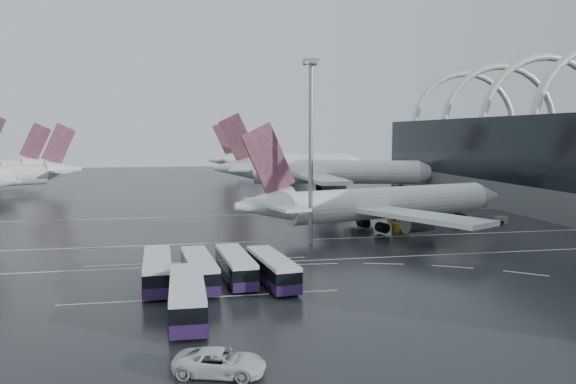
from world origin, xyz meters
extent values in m
plane|color=black|center=(0.00, 0.00, 0.00)|extent=(420.00, 420.00, 0.00)
torus|color=silver|center=(58.00, 47.00, 18.00)|extent=(33.80, 1.80, 33.80)
torus|color=silver|center=(58.00, 66.00, 18.00)|extent=(33.80, 1.80, 33.80)
torus|color=silver|center=(58.00, 85.00, 18.00)|extent=(33.80, 1.80, 33.80)
cube|color=silver|center=(0.00, -2.00, 0.01)|extent=(120.00, 0.25, 0.01)
cube|color=silver|center=(0.00, 12.00, 0.01)|extent=(120.00, 0.25, 0.01)
cube|color=silver|center=(0.00, 40.00, 0.01)|extent=(120.00, 0.25, 0.01)
cube|color=silver|center=(-24.00, -16.00, 0.01)|extent=(28.00, 0.25, 0.01)
cube|color=silver|center=(-24.00, 0.00, 0.01)|extent=(28.00, 0.25, 0.01)
cylinder|color=silver|center=(9.11, 18.29, 4.69)|extent=(38.39, 15.44, 5.33)
cone|color=silver|center=(30.25, 24.19, 4.69)|extent=(6.74, 6.61, 5.33)
cone|color=silver|center=(-13.79, 11.91, 5.60)|extent=(10.28, 7.60, 5.33)
cube|color=#481A6E|center=(-12.91, 12.15, 12.40)|extent=(8.67, 2.91, 11.30)
cube|color=silver|center=(-12.02, 12.40, 5.60)|extent=(8.43, 17.04, 0.46)
cube|color=silver|center=(8.66, 6.24, 4.13)|extent=(16.34, 23.34, 0.74)
cube|color=silver|center=(2.49, 28.37, 4.13)|extent=(7.85, 23.33, 0.74)
cylinder|color=slate|center=(10.45, 10.08, 2.48)|extent=(5.71, 4.37, 3.12)
cylinder|color=slate|center=(6.01, 26.01, 2.48)|extent=(5.71, 4.37, 3.12)
cube|color=black|center=(5.57, 17.31, 1.01)|extent=(12.20, 8.63, 2.02)
cylinder|color=silver|center=(16.14, 77.75, 5.71)|extent=(45.50, 15.78, 6.49)
cone|color=silver|center=(41.50, 72.33, 5.71)|extent=(7.93, 7.75, 6.49)
cone|color=silver|center=(-11.40, 83.63, 6.83)|extent=(12.30, 8.69, 6.49)
cube|color=#481A6E|center=(-10.31, 83.40, 15.11)|extent=(10.69, 2.91, 13.76)
cube|color=silver|center=(-9.21, 83.17, 6.83)|extent=(9.14, 20.76, 0.56)
cube|color=silver|center=(8.84, 65.00, 5.04)|extent=(7.86, 28.00, 0.90)
cube|color=silver|center=(14.69, 92.37, 5.04)|extent=(18.57, 28.75, 0.90)
cylinder|color=slate|center=(12.94, 68.13, 3.02)|extent=(6.82, 5.01, 3.81)
cylinder|color=slate|center=(17.15, 87.84, 3.02)|extent=(6.82, 5.01, 3.81)
cube|color=black|center=(11.76, 78.68, 1.23)|extent=(14.63, 9.81, 2.46)
cylinder|color=silver|center=(16.36, 138.46, 5.54)|extent=(42.35, 7.22, 6.30)
cone|color=silver|center=(40.72, 139.00, 5.54)|extent=(6.65, 6.44, 6.30)
cone|color=silver|center=(-10.18, 137.88, 6.62)|extent=(11.00, 6.54, 6.30)
cube|color=#481A6E|center=(-9.09, 137.90, 14.66)|extent=(10.47, 0.88, 13.35)
cube|color=silver|center=(-8.01, 137.93, 6.62)|extent=(5.31, 19.65, 0.54)
cube|color=silver|center=(12.31, 124.79, 4.89)|extent=(13.63, 28.17, 0.87)
cube|color=silver|center=(11.72, 151.94, 4.89)|extent=(12.53, 28.09, 0.87)
cylinder|color=slate|center=(15.49, 128.66, 2.93)|extent=(6.05, 3.82, 3.69)
cylinder|color=slate|center=(15.06, 148.21, 2.93)|extent=(6.05, 3.82, 3.69)
cube|color=black|center=(12.02, 138.37, 1.19)|extent=(13.18, 7.23, 2.39)
cone|color=silver|center=(-58.76, 97.08, 6.00)|extent=(11.31, 9.23, 5.71)
cube|color=#481A6E|center=(-59.66, 96.68, 13.28)|extent=(8.89, 4.42, 12.09)
cube|color=silver|center=(-60.56, 96.28, 6.00)|extent=(11.28, 17.97, 0.49)
cube|color=black|center=(-72.59, 90.88, 1.08)|extent=(13.35, 10.58, 2.16)
cone|color=silver|center=(-70.44, 120.63, 6.17)|extent=(11.22, 8.12, 5.86)
cube|color=#481A6E|center=(-71.42, 120.39, 13.65)|extent=(9.60, 2.93, 12.43)
cube|color=silver|center=(-72.40, 120.14, 6.17)|extent=(8.79, 18.76, 0.51)
cube|color=#281440|center=(-28.63, -10.69, 0.89)|extent=(3.35, 12.98, 1.09)
cube|color=black|center=(-28.63, -10.69, 2.08)|extent=(3.40, 12.72, 1.29)
cube|color=silver|center=(-28.63, -10.69, 2.95)|extent=(3.35, 12.98, 0.45)
cylinder|color=black|center=(-27.10, -14.76, 0.50)|extent=(0.38, 1.00, 0.99)
cylinder|color=black|center=(-29.86, -14.86, 0.50)|extent=(0.38, 1.00, 0.99)
cylinder|color=black|center=(-27.40, -6.52, 0.50)|extent=(0.38, 1.00, 0.99)
cylinder|color=black|center=(-30.16, -6.62, 0.50)|extent=(0.38, 1.00, 0.99)
cube|color=#281440|center=(-24.21, -11.07, 0.86)|extent=(3.87, 12.67, 1.06)
cube|color=black|center=(-24.21, -11.07, 2.02)|extent=(3.90, 12.43, 1.25)
cube|color=silver|center=(-24.21, -11.07, 2.85)|extent=(3.87, 12.67, 0.43)
cylinder|color=black|center=(-22.53, -14.93, 0.48)|extent=(0.42, 0.99, 0.96)
cylinder|color=black|center=(-25.19, -15.17, 0.48)|extent=(0.42, 0.99, 0.96)
cylinder|color=black|center=(-23.23, -6.98, 0.48)|extent=(0.42, 0.99, 0.96)
cylinder|color=black|center=(-25.89, -7.21, 0.48)|extent=(0.42, 0.99, 0.96)
cube|color=#281440|center=(-20.14, -10.06, 0.85)|extent=(3.73, 12.49, 1.04)
cube|color=black|center=(-20.14, -10.06, 1.99)|extent=(3.76, 12.25, 1.23)
cube|color=silver|center=(-20.14, -10.06, 2.82)|extent=(3.73, 12.49, 0.43)
cylinder|color=black|center=(-18.51, -13.88, 0.47)|extent=(0.41, 0.97, 0.95)
cylinder|color=black|center=(-21.14, -14.09, 0.47)|extent=(0.41, 0.97, 0.95)
cylinder|color=black|center=(-19.15, -6.03, 0.47)|extent=(0.41, 0.97, 0.95)
cylinder|color=black|center=(-21.77, -6.24, 0.47)|extent=(0.41, 0.97, 0.95)
cube|color=#281440|center=(-16.30, -12.05, 0.86)|extent=(4.26, 12.60, 1.05)
cube|color=black|center=(-16.30, -12.05, 2.00)|extent=(4.28, 12.36, 1.24)
cube|color=silver|center=(-16.30, -12.05, 2.83)|extent=(4.26, 12.60, 0.43)
cylinder|color=black|center=(-14.50, -15.81, 0.48)|extent=(0.45, 0.98, 0.95)
cylinder|color=black|center=(-17.13, -16.13, 0.48)|extent=(0.45, 0.98, 0.95)
cylinder|color=black|center=(-15.48, -7.96, 0.48)|extent=(0.45, 0.98, 0.95)
cylinder|color=black|center=(-18.10, -8.29, 0.48)|extent=(0.45, 0.98, 0.95)
cube|color=#281440|center=(-25.61, -21.67, 0.94)|extent=(3.02, 13.55, 1.15)
cube|color=black|center=(-25.61, -21.67, 2.19)|extent=(3.08, 13.28, 1.36)
cube|color=silver|center=(-25.61, -21.67, 3.10)|extent=(3.02, 13.55, 0.47)
cylinder|color=black|center=(-24.16, -26.00, 0.52)|extent=(0.36, 1.04, 1.04)
cylinder|color=black|center=(-27.06, -26.00, 0.52)|extent=(0.36, 1.04, 1.04)
cylinder|color=black|center=(-24.16, -17.33, 0.52)|extent=(0.36, 1.04, 1.04)
cylinder|color=black|center=(-27.06, -17.33, 0.52)|extent=(0.36, 1.04, 1.04)
imported|color=silver|center=(-23.58, -34.49, 0.88)|extent=(6.89, 4.67, 1.75)
cylinder|color=gray|center=(-7.17, 8.71, 13.21)|extent=(0.66, 0.66, 26.42)
cube|color=gray|center=(-7.17, 8.71, 26.70)|extent=(2.08, 2.08, 0.75)
cube|color=silver|center=(-7.17, 8.71, 26.42)|extent=(1.89, 1.89, 0.38)
cube|color=#AC8016|center=(24.74, 20.92, 0.67)|extent=(2.47, 1.46, 1.35)
cube|color=slate|center=(21.37, 31.54, 0.63)|extent=(2.31, 1.37, 1.26)
cube|color=#AC8016|center=(10.18, 16.74, 0.64)|extent=(2.36, 1.39, 1.29)
cube|color=slate|center=(31.41, 20.98, 0.62)|extent=(2.28, 1.35, 1.25)
cube|color=#AC8016|center=(13.75, 28.65, 0.57)|extent=(2.09, 1.23, 1.14)
camera|label=1|loc=(-25.95, -71.48, 16.42)|focal=35.00mm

